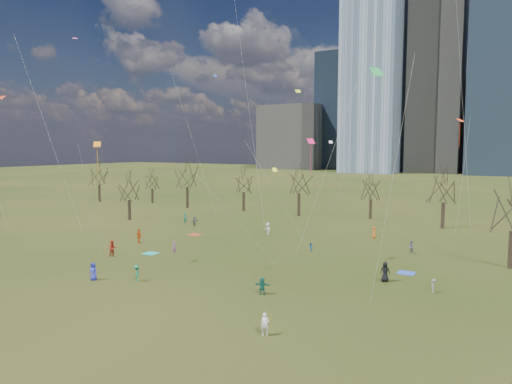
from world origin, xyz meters
The scene contains 22 objects.
ground centered at (0.00, 0.00, 0.00)m, with size 500.00×500.00×0.00m, color black.
downtown_skyline centered at (-2.43, 210.64, 39.01)m, with size 212.50×78.00×118.00m.
bare_tree_row centered at (-0.09, 37.22, 6.12)m, with size 113.04×29.80×9.50m.
blanket_teal centered at (-10.08, 5.20, 0.01)m, with size 1.60×1.50×0.03m, color teal.
blanket_navy centered at (17.21, 11.10, 0.01)m, with size 1.60×1.50×0.03m, color #264CB5.
blanket_crimson centered at (-12.55, 16.83, 0.01)m, with size 1.60×1.50×0.03m, color #B63824.
person_0 centered at (-7.35, -5.41, 0.83)m, with size 0.81×0.52×1.65m, color #2A32B9.
person_1 centered at (12.24, -8.63, 0.75)m, with size 0.54×0.36×1.49m, color white.
person_2 centered at (-12.66, 1.94, 0.93)m, with size 0.90×0.70×1.85m, color #AC2B18.
person_3 centered at (20.43, 5.96, 0.60)m, with size 0.77×0.44×1.20m, color slate.
person_4 centered at (-15.30, 8.84, 0.93)m, with size 1.09×0.45×1.86m, color orange.
person_5 centered at (8.12, -1.44, 0.74)m, with size 1.38×0.44×1.49m, color #166555.
person_6 centered at (16.11, 7.16, 0.92)m, with size 0.90×0.58×1.84m, color black.
person_7 centered at (-7.65, 6.45, 0.71)m, with size 0.52×0.34×1.41m, color #944A91.
person_8 centered at (5.67, 14.89, 0.55)m, with size 0.53×0.42×1.10m, color #2558A0.
person_9 centered at (-3.70, 21.95, 0.83)m, with size 1.07×0.62×1.66m, color silver.
person_11 centered at (-16.80, 22.44, 0.77)m, with size 1.43×0.46×1.55m, color #5E5D62.
person_12 centered at (9.94, 26.74, 0.75)m, with size 0.73×0.48×1.50m, color #D56217.
person_13 centered at (-19.63, 23.82, 0.86)m, with size 0.63×0.41×1.72m, color #176B5E.
person_14 centered at (16.07, 19.66, 0.77)m, with size 0.75×0.59×1.55m, color slate.
person_15 centered at (-3.63, -3.71, 0.75)m, with size 0.97×0.56×1.50m, color #19724C.
kites_airborne centered at (3.27, 13.43, 13.65)m, with size 61.56×44.62×34.78m.
Camera 1 is at (25.64, -33.70, 12.11)m, focal length 32.00 mm.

